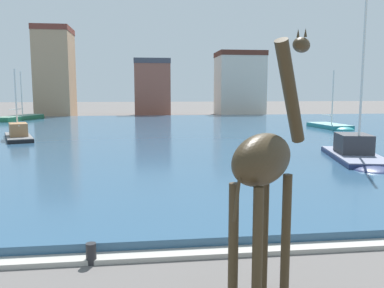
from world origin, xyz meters
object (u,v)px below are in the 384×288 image
Objects in this scene: sailboat_black at (18,136)px; sailboat_teal at (332,128)px; giraffe_statue at (266,164)px; sailboat_green at (24,119)px; mooring_bollard at (91,254)px; sailboat_navy at (357,156)px.

sailboat_black is 1.15× the size of sailboat_teal.
sailboat_black is 28.61m from sailboat_teal.
sailboat_black is at bearing 114.72° from giraffe_statue.
giraffe_statue is 0.56× the size of sailboat_green.
sailboat_navy is at bearing 40.36° from mooring_bollard.
giraffe_statue is at bearing -65.28° from sailboat_black.
sailboat_navy reaches higher than sailboat_teal.
sailboat_navy is at bearing -112.51° from sailboat_teal.
sailboat_teal is (7.29, 17.59, -0.15)m from sailboat_navy.
sailboat_green is 1.00× the size of sailboat_navy.
sailboat_green is 18.69× the size of mooring_bollard.
sailboat_green is 1.33× the size of sailboat_black.
sailboat_navy is (26.44, -34.50, 0.09)m from sailboat_green.
sailboat_black is (5.58, -22.00, 0.06)m from sailboat_green.
mooring_bollard is (-3.45, 2.19, -2.44)m from giraffe_statue.
mooring_bollard is (-12.62, -10.72, -0.29)m from sailboat_navy.
sailboat_green is 43.46m from sailboat_navy.
sailboat_teal is at bearing 61.66° from giraffe_statue.
giraffe_statue is at bearing -32.35° from mooring_bollard.
giraffe_statue is 15.98m from sailboat_navy.
sailboat_navy is at bearing -52.53° from sailboat_green.
mooring_bollard is at bearing -139.64° from sailboat_navy.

